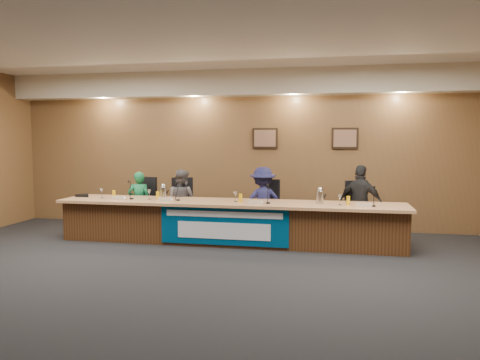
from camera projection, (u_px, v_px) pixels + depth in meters
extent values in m
plane|color=black|center=(187.00, 284.00, 5.95)|extent=(10.00, 10.00, 0.00)
cube|color=silver|center=(184.00, 27.00, 5.66)|extent=(10.00, 8.00, 0.04)
cube|color=brown|center=(246.00, 150.00, 9.71)|extent=(10.00, 0.04, 3.20)
cube|color=beige|center=(244.00, 83.00, 9.35)|extent=(10.00, 0.50, 0.50)
cube|color=#472813|center=(229.00, 223.00, 8.26)|extent=(6.00, 0.80, 0.70)
cube|color=tan|center=(228.00, 203.00, 8.18)|extent=(6.10, 0.95, 0.05)
cube|color=navy|center=(224.00, 226.00, 7.85)|extent=(2.20, 0.02, 0.65)
cube|color=silver|center=(223.00, 214.00, 7.82)|extent=(2.00, 0.01, 0.10)
cube|color=silver|center=(223.00, 231.00, 7.85)|extent=(1.60, 0.01, 0.28)
cube|color=black|center=(265.00, 138.00, 9.58)|extent=(0.52, 0.04, 0.42)
cube|color=black|center=(345.00, 138.00, 9.26)|extent=(0.52, 0.04, 0.42)
imported|color=#126137|center=(139.00, 202.00, 9.18)|extent=(0.51, 0.42, 1.20)
imported|color=#4C4B50|center=(181.00, 202.00, 9.00)|extent=(0.72, 0.63, 1.26)
imported|color=#15163D|center=(263.00, 202.00, 8.68)|extent=(0.96, 0.73, 1.32)
imported|color=black|center=(361.00, 204.00, 8.32)|extent=(0.88, 0.60, 1.38)
cube|color=black|center=(141.00, 207.00, 9.29)|extent=(0.59, 0.59, 0.08)
cube|color=black|center=(183.00, 209.00, 9.11)|extent=(0.63, 0.63, 0.08)
cube|color=black|center=(264.00, 211.00, 8.79)|extent=(0.63, 0.63, 0.08)
cube|color=black|center=(360.00, 214.00, 8.44)|extent=(0.61, 0.61, 0.08)
cube|color=white|center=(118.00, 198.00, 8.35)|extent=(0.24, 0.08, 0.10)
cylinder|color=black|center=(131.00, 199.00, 8.47)|extent=(0.07, 0.07, 0.02)
cylinder|color=#E8AE0F|center=(114.00, 194.00, 8.58)|extent=(0.06, 0.06, 0.15)
cylinder|color=silver|center=(102.00, 193.00, 8.60)|extent=(0.08, 0.08, 0.18)
cube|color=white|center=(165.00, 199.00, 8.16)|extent=(0.24, 0.08, 0.10)
cylinder|color=black|center=(178.00, 200.00, 8.29)|extent=(0.07, 0.07, 0.02)
cylinder|color=#E8AE0F|center=(158.00, 196.00, 8.38)|extent=(0.06, 0.06, 0.15)
cylinder|color=silver|center=(149.00, 195.00, 8.42)|extent=(0.08, 0.08, 0.18)
cube|color=white|center=(255.00, 202.00, 7.82)|extent=(0.24, 0.08, 0.10)
cylinder|color=black|center=(268.00, 203.00, 7.91)|extent=(0.07, 0.07, 0.02)
cylinder|color=#E8AE0F|center=(240.00, 198.00, 8.06)|extent=(0.06, 0.06, 0.15)
cylinder|color=silver|center=(236.00, 197.00, 8.13)|extent=(0.08, 0.08, 0.18)
cube|color=white|center=(364.00, 204.00, 7.48)|extent=(0.24, 0.08, 0.10)
cylinder|color=black|center=(373.00, 206.00, 7.56)|extent=(0.07, 0.07, 0.02)
cylinder|color=#E8AE0F|center=(348.00, 201.00, 7.73)|extent=(0.06, 0.06, 0.15)
cylinder|color=silver|center=(340.00, 200.00, 7.71)|extent=(0.08, 0.08, 0.18)
cylinder|color=silver|center=(164.00, 193.00, 8.47)|extent=(0.12, 0.12, 0.22)
cylinder|color=silver|center=(320.00, 197.00, 7.86)|extent=(0.13, 0.13, 0.22)
cylinder|color=black|center=(84.00, 195.00, 8.83)|extent=(0.32, 0.32, 0.05)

